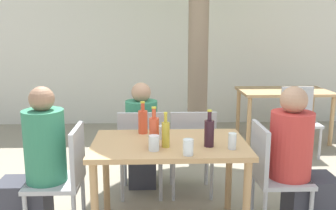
% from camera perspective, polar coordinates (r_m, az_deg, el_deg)
% --- Properties ---
extents(cafe_building_wall, '(10.00, 0.08, 2.80)m').
position_cam_1_polar(cafe_building_wall, '(6.65, -1.13, 9.12)').
color(cafe_building_wall, silver).
rests_on(cafe_building_wall, ground_plane).
extents(dining_table_front, '(1.27, 0.80, 0.77)m').
position_cam_1_polar(dining_table_front, '(3.11, 0.21, -7.45)').
color(dining_table_front, tan).
rests_on(dining_table_front, ground_plane).
extents(dining_table_back, '(1.33, 0.82, 0.77)m').
position_cam_1_polar(dining_table_back, '(5.94, 17.21, 1.28)').
color(dining_table_back, tan).
rests_on(dining_table_back, ground_plane).
extents(patio_chair_0, '(0.44, 0.44, 0.91)m').
position_cam_1_polar(patio_chair_0, '(3.25, -15.45, -10.03)').
color(patio_chair_0, '#B2B2B7').
rests_on(patio_chair_0, ground_plane).
extents(patio_chair_1, '(0.44, 0.44, 0.91)m').
position_cam_1_polar(patio_chair_1, '(3.32, 15.53, -9.59)').
color(patio_chair_1, '#B2B2B7').
rests_on(patio_chair_1, ground_plane).
extents(patio_chair_2, '(0.44, 0.44, 0.91)m').
position_cam_1_polar(patio_chair_2, '(3.76, -4.07, -6.63)').
color(patio_chair_2, '#B2B2B7').
rests_on(patio_chair_2, ground_plane).
extents(patio_chair_3, '(0.44, 0.44, 0.91)m').
position_cam_1_polar(patio_chair_3, '(3.78, 3.67, -6.54)').
color(patio_chair_3, '#B2B2B7').
rests_on(patio_chair_3, ground_plane).
extents(patio_chair_4, '(0.44, 0.44, 0.91)m').
position_cam_1_polar(patio_chair_4, '(5.38, 19.33, -1.67)').
color(patio_chair_4, '#B2B2B7').
rests_on(patio_chair_4, ground_plane).
extents(person_seated_0, '(0.56, 0.33, 1.24)m').
position_cam_1_polar(person_seated_0, '(3.30, -19.48, -9.21)').
color(person_seated_0, '#383842').
rests_on(person_seated_0, ground_plane).
extents(person_seated_1, '(0.58, 0.35, 1.23)m').
position_cam_1_polar(person_seated_1, '(3.38, 19.35, -8.69)').
color(person_seated_1, '#383842').
rests_on(person_seated_1, ground_plane).
extents(person_seated_2, '(0.33, 0.56, 1.16)m').
position_cam_1_polar(person_seated_2, '(3.99, -3.96, -5.58)').
color(person_seated_2, '#383842').
rests_on(person_seated_2, ground_plane).
extents(wine_bottle_0, '(0.08, 0.08, 0.29)m').
position_cam_1_polar(wine_bottle_0, '(2.96, 6.29, -4.17)').
color(wine_bottle_0, '#331923').
rests_on(wine_bottle_0, dining_table_front).
extents(soda_bottle_1, '(0.08, 0.08, 0.32)m').
position_cam_1_polar(soda_bottle_1, '(2.96, -2.13, -3.94)').
color(soda_bottle_1, '#DB4C2D').
rests_on(soda_bottle_1, dining_table_front).
extents(soda_bottle_2, '(0.08, 0.08, 0.29)m').
position_cam_1_polar(soda_bottle_2, '(3.32, -3.85, -2.45)').
color(soda_bottle_2, '#DB4C2D').
rests_on(soda_bottle_2, dining_table_front).
extents(oil_cruet_3, '(0.06, 0.06, 0.28)m').
position_cam_1_polar(oil_cruet_3, '(2.93, -0.36, -4.39)').
color(oil_cruet_3, gold).
rests_on(oil_cruet_3, dining_table_front).
extents(drinking_glass_0, '(0.06, 0.06, 0.13)m').
position_cam_1_polar(drinking_glass_0, '(2.93, 9.77, -5.45)').
color(drinking_glass_0, white).
rests_on(drinking_glass_0, dining_table_front).
extents(drinking_glass_1, '(0.08, 0.08, 0.12)m').
position_cam_1_polar(drinking_glass_1, '(2.86, -2.15, -5.81)').
color(drinking_glass_1, white).
rests_on(drinking_glass_1, dining_table_front).
extents(drinking_glass_2, '(0.08, 0.08, 0.12)m').
position_cam_1_polar(drinking_glass_2, '(2.77, 3.09, -6.43)').
color(drinking_glass_2, white).
rests_on(drinking_glass_2, dining_table_front).
extents(drinking_glass_3, '(0.07, 0.07, 0.11)m').
position_cam_1_polar(drinking_glass_3, '(3.16, -1.15, -4.18)').
color(drinking_glass_3, silver).
rests_on(drinking_glass_3, dining_table_front).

